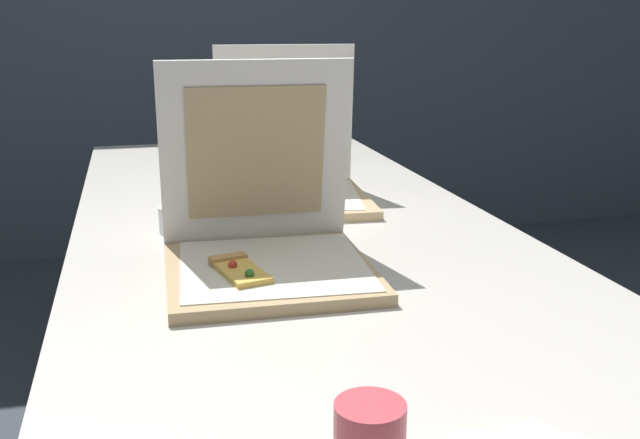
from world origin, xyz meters
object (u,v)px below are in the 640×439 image
object	(u,v)px
pizza_box_front	(266,244)
cup_white_mid	(171,220)
cup_white_far	(192,180)
table	(292,243)
pizza_box_middle	(292,180)

from	to	relation	value
pizza_box_front	cup_white_mid	bearing A→B (deg)	119.10
cup_white_far	cup_white_mid	bearing A→B (deg)	-101.12
table	cup_white_mid	xyz separation A→B (m)	(-0.27, 0.00, 0.07)
pizza_box_front	cup_white_far	bearing A→B (deg)	98.16
table	pizza_box_front	distance (m)	0.33
pizza_box_front	pizza_box_middle	size ratio (longest dim) A/B	0.97
cup_white_mid	cup_white_far	distance (m)	0.40
cup_white_mid	pizza_box_middle	bearing A→B (deg)	33.92
pizza_box_front	pizza_box_middle	xyz separation A→B (m)	(0.16, 0.51, 0.00)
pizza_box_middle	pizza_box_front	bearing A→B (deg)	-102.92
pizza_box_middle	cup_white_mid	distance (m)	0.38
table	pizza_box_middle	xyz separation A→B (m)	(0.05, 0.21, 0.10)
pizza_box_middle	cup_white_far	world-z (taller)	pizza_box_middle
pizza_box_middle	cup_white_far	size ratio (longest dim) A/B	6.75
table	cup_white_far	bearing A→B (deg)	115.56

